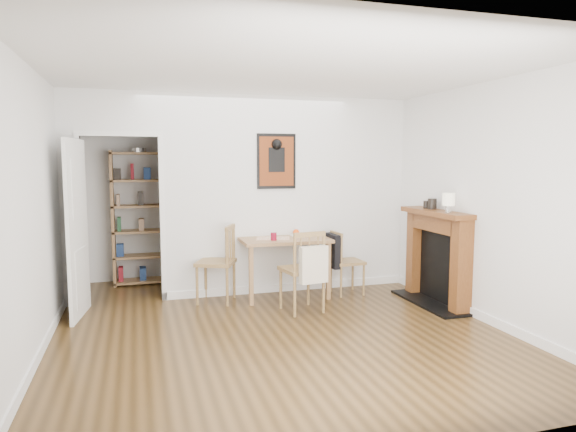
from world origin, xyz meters
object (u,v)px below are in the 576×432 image
object	(u,v)px
mantel_lamp	(449,201)
ceramic_jar_b	(426,205)
red_glass	(274,236)
chair_left	(216,263)
fireplace	(438,254)
notebook	(301,235)
chair_front	(302,270)
dining_table	(284,245)
orange_fruit	(296,232)
ceramic_jar_a	(432,204)
chair_right	(346,261)
bookshelf	(141,219)

from	to	relation	value
mantel_lamp	ceramic_jar_b	xyz separation A→B (m)	(0.05, 0.56, -0.09)
red_glass	mantel_lamp	xyz separation A→B (m)	(1.83, -1.00, 0.49)
chair_left	red_glass	bearing A→B (deg)	-12.04
fireplace	mantel_lamp	size ratio (longest dim) A/B	5.49
notebook	ceramic_jar_b	xyz separation A→B (m)	(1.43, -0.70, 0.43)
chair_front	chair_left	bearing A→B (deg)	142.60
red_glass	ceramic_jar_b	size ratio (longest dim) A/B	1.02
dining_table	chair_front	bearing A→B (deg)	-88.07
orange_fruit	ceramic_jar_b	bearing A→B (deg)	-26.55
mantel_lamp	ceramic_jar_a	xyz separation A→B (m)	(0.06, 0.44, -0.08)
chair_front	red_glass	world-z (taller)	chair_front
chair_left	ceramic_jar_a	world-z (taller)	ceramic_jar_a
dining_table	ceramic_jar_b	distance (m)	1.88
fireplace	ceramic_jar_b	size ratio (longest dim) A/B	13.19
orange_fruit	ceramic_jar_b	size ratio (longest dim) A/B	0.90
dining_table	fireplace	world-z (taller)	fireplace
chair_right	orange_fruit	bearing A→B (deg)	156.12
chair_right	orange_fruit	world-z (taller)	orange_fruit
dining_table	chair_left	world-z (taller)	chair_left
chair_right	red_glass	world-z (taller)	red_glass
chair_right	chair_front	size ratio (longest dim) A/B	0.87
ceramic_jar_a	ceramic_jar_b	world-z (taller)	ceramic_jar_a
chair_front	notebook	size ratio (longest dim) A/B	3.64
notebook	red_glass	bearing A→B (deg)	-149.73
dining_table	chair_front	world-z (taller)	chair_front
chair_front	red_glass	size ratio (longest dim) A/B	9.96
bookshelf	ceramic_jar_a	distance (m)	3.99
chair_right	ceramic_jar_a	distance (m)	1.33
dining_table	mantel_lamp	world-z (taller)	mantel_lamp
chair_right	mantel_lamp	distance (m)	1.59
dining_table	notebook	xyz separation A→B (m)	(0.27, 0.11, 0.10)
ceramic_jar_a	dining_table	bearing A→B (deg)	157.27
dining_table	ceramic_jar_b	world-z (taller)	ceramic_jar_b
bookshelf	chair_right	bearing A→B (deg)	-28.05
ceramic_jar_b	orange_fruit	bearing A→B (deg)	153.45
bookshelf	orange_fruit	distance (m)	2.26
chair_left	bookshelf	size ratio (longest dim) A/B	0.51
dining_table	ceramic_jar_a	xyz separation A→B (m)	(1.71, -0.72, 0.55)
chair_left	notebook	xyz separation A→B (m)	(1.16, 0.11, 0.29)
fireplace	ceramic_jar_a	bearing A→B (deg)	96.39
chair_front	ceramic_jar_b	bearing A→B (deg)	3.57
chair_front	ceramic_jar_b	size ratio (longest dim) A/B	10.18
chair_right	notebook	size ratio (longest dim) A/B	3.17
dining_table	chair_right	world-z (taller)	chair_right
fireplace	ceramic_jar_b	xyz separation A→B (m)	(-0.02, 0.26, 0.59)
red_glass	orange_fruit	distance (m)	0.49
chair_right	ceramic_jar_b	world-z (taller)	ceramic_jar_b
bookshelf	ceramic_jar_b	size ratio (longest dim) A/B	20.05
notebook	ceramic_jar_a	xyz separation A→B (m)	(1.44, -0.82, 0.45)
chair_right	ceramic_jar_b	size ratio (longest dim) A/B	8.86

